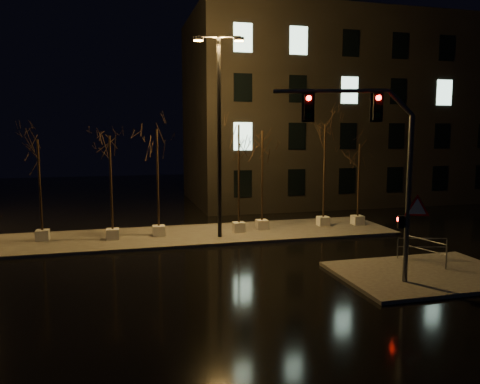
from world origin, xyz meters
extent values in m
plane|color=black|center=(0.00, 0.00, 0.00)|extent=(90.00, 90.00, 0.00)
cube|color=#45423D|center=(0.00, 6.00, 0.07)|extent=(22.00, 5.00, 0.15)
cube|color=#45423D|center=(7.50, -3.50, 0.07)|extent=(7.00, 5.00, 0.15)
cube|color=black|center=(14.00, 18.00, 7.50)|extent=(25.00, 12.00, 15.00)
cube|color=silver|center=(-8.35, 6.48, 0.43)|extent=(0.65, 0.65, 0.55)
cylinder|color=black|center=(-8.35, 6.48, 3.06)|extent=(0.11, 0.11, 4.73)
cube|color=silver|center=(-4.79, 5.85, 0.43)|extent=(0.65, 0.65, 0.55)
cylinder|color=black|center=(-4.79, 5.85, 3.16)|extent=(0.11, 0.11, 4.91)
cube|color=silver|center=(-2.34, 6.10, 0.43)|extent=(0.65, 0.65, 0.55)
cylinder|color=black|center=(-2.34, 6.10, 3.33)|extent=(0.11, 0.11, 5.26)
cube|color=silver|center=(2.15, 5.92, 0.43)|extent=(0.65, 0.65, 0.55)
cylinder|color=black|center=(2.15, 5.92, 3.45)|extent=(0.11, 0.11, 5.50)
cube|color=silver|center=(3.64, 6.29, 0.43)|extent=(0.65, 0.65, 0.55)
cylinder|color=black|center=(3.64, 6.29, 3.28)|extent=(0.11, 0.11, 5.15)
cube|color=silver|center=(7.55, 6.36, 0.43)|extent=(0.65, 0.65, 0.55)
cylinder|color=black|center=(7.55, 6.36, 3.45)|extent=(0.11, 0.11, 5.49)
cube|color=silver|center=(9.74, 6.15, 0.43)|extent=(0.65, 0.65, 0.55)
cylinder|color=black|center=(9.74, 6.15, 2.89)|extent=(0.11, 0.11, 4.37)
cylinder|color=#56595E|center=(6.01, -4.32, 3.27)|extent=(0.19, 0.19, 6.25)
cylinder|color=#56595E|center=(3.21, -3.37, 7.27)|extent=(3.99, 1.47, 0.15)
cube|color=black|center=(4.83, -3.92, 6.70)|extent=(0.37, 0.32, 0.94)
cube|color=black|center=(2.46, -3.12, 6.70)|extent=(0.37, 0.32, 0.94)
cube|color=black|center=(5.79, -4.24, 2.44)|extent=(0.28, 0.25, 0.47)
cone|color=red|center=(6.29, -4.47, 2.96)|extent=(1.04, 0.38, 1.08)
sphere|color=#FF0C07|center=(6.01, -4.32, 7.01)|extent=(0.19, 0.19, 0.19)
cylinder|color=black|center=(0.82, 4.94, 5.40)|extent=(0.21, 0.21, 10.50)
cylinder|color=black|center=(0.82, 4.94, 10.65)|extent=(2.27, 0.63, 0.11)
cube|color=orange|center=(-0.20, 5.18, 10.50)|extent=(0.58, 0.41, 0.21)
cube|color=orange|center=(1.84, 4.70, 10.50)|extent=(0.58, 0.41, 0.21)
cylinder|color=#56595E|center=(7.63, -1.36, 0.59)|extent=(0.05, 0.05, 0.88)
cylinder|color=#56595E|center=(9.69, -1.98, 0.59)|extent=(0.05, 0.05, 0.88)
cylinder|color=#56595E|center=(8.66, -1.67, 1.08)|extent=(2.08, 0.66, 0.04)
cylinder|color=#56595E|center=(8.66, -1.67, 0.69)|extent=(2.08, 0.66, 0.04)
cylinder|color=#56595E|center=(8.60, -3.36, 0.63)|extent=(0.05, 0.05, 0.97)
cylinder|color=#56595E|center=(8.05, -1.27, 0.63)|extent=(0.05, 0.05, 0.97)
cylinder|color=#56595E|center=(8.32, -2.32, 1.17)|extent=(0.59, 2.10, 0.04)
cylinder|color=#56595E|center=(8.32, -2.32, 0.74)|extent=(0.59, 2.10, 0.04)
camera|label=1|loc=(-4.39, -19.37, 5.78)|focal=35.00mm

